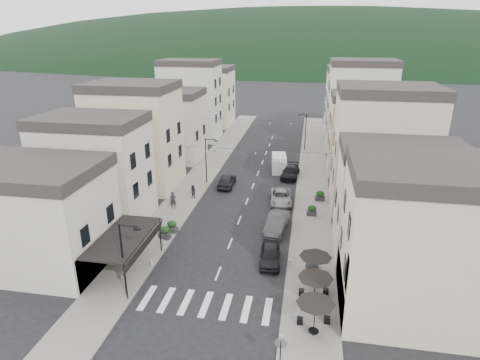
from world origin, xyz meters
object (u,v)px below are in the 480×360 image
object	(u,v)px
parked_car_d	(290,172)
parked_car_e	(227,180)
parked_car_c	(281,197)
delivery_van	(279,162)
parked_car_a	(270,255)
parked_car_b	(277,223)
pedestrian_a	(173,200)
pedestrian_b	(193,192)

from	to	relation	value
parked_car_d	parked_car_e	size ratio (longest dim) A/B	1.10
parked_car_c	delivery_van	world-z (taller)	delivery_van
parked_car_a	parked_car_c	xyz separation A→B (m)	(-0.10, 12.90, -0.01)
parked_car_b	pedestrian_a	distance (m)	12.12
parked_car_c	parked_car_e	size ratio (longest dim) A/B	1.10
parked_car_b	delivery_van	size ratio (longest dim) A/B	0.99
parked_car_c	pedestrian_b	world-z (taller)	pedestrian_b
parked_car_d	pedestrian_b	distance (m)	14.41
parked_car_b	parked_car_e	bearing A→B (deg)	129.80
parked_car_d	pedestrian_a	bearing A→B (deg)	-128.23
pedestrian_b	parked_car_c	bearing A→B (deg)	31.50
parked_car_b	parked_car_c	bearing A→B (deg)	97.08
parked_car_a	pedestrian_b	size ratio (longest dim) A/B	2.63
parked_car_d	pedestrian_a	size ratio (longest dim) A/B	2.65
parked_car_b	parked_car_c	distance (m)	6.95
parked_car_a	parked_car_e	bearing A→B (deg)	109.44
parked_car_e	pedestrian_b	xyz separation A→B (m)	(-3.08, -4.67, 0.13)
parked_car_c	parked_car_b	bearing A→B (deg)	-94.90
pedestrian_a	pedestrian_b	distance (m)	3.49
parked_car_d	pedestrian_b	size ratio (longest dim) A/B	3.18
parked_car_d	pedestrian_a	world-z (taller)	pedestrian_a
parked_car_a	pedestrian_b	xyz separation A→B (m)	(-10.38, 12.26, 0.20)
parked_car_b	pedestrian_b	bearing A→B (deg)	154.88
parked_car_b	parked_car_e	size ratio (longest dim) A/B	1.07
parked_car_a	parked_car_d	bearing A→B (deg)	84.84
parked_car_a	pedestrian_a	bearing A→B (deg)	138.45
parked_car_a	parked_car_c	distance (m)	12.90
delivery_van	pedestrian_a	size ratio (longest dim) A/B	2.62
parked_car_b	delivery_van	world-z (taller)	delivery_van
parked_car_c	parked_car_e	bearing A→B (deg)	144.88
pedestrian_a	pedestrian_b	xyz separation A→B (m)	(1.32, 3.23, -0.16)
parked_car_e	parked_car_c	bearing A→B (deg)	149.81
delivery_van	pedestrian_b	size ratio (longest dim) A/B	3.14
parked_car_b	parked_car_d	bearing A→B (deg)	94.42
parked_car_d	pedestrian_a	distance (m)	17.60
delivery_van	parked_car_e	bearing A→B (deg)	-135.43
parked_car_b	pedestrian_b	size ratio (longest dim) A/B	3.11
parked_car_e	pedestrian_a	distance (m)	9.05
parked_car_a	parked_car_e	world-z (taller)	parked_car_e
parked_car_a	parked_car_d	size ratio (longest dim) A/B	0.83
pedestrian_a	pedestrian_b	world-z (taller)	pedestrian_a
pedestrian_b	delivery_van	bearing A→B (deg)	81.18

